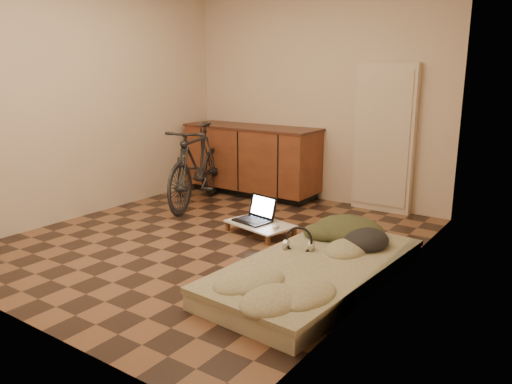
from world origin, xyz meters
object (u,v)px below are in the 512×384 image
Objects in this scene: bicycle at (197,161)px; laptop at (256,216)px; futon at (316,271)px; lap_desk at (260,224)px.

bicycle is 1.30m from laptop.
futon reaches higher than lap_desk.
futon is (2.28, -1.20, -0.46)m from bicycle.
bicycle is at bearing 155.88° from futon.
bicycle reaches higher than futon.
laptop reaches higher than lap_desk.
lap_desk is at bearing 148.38° from futon.
bicycle is 2.62m from futon.
bicycle reaches higher than laptop.
futon is 5.05× the size of laptop.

